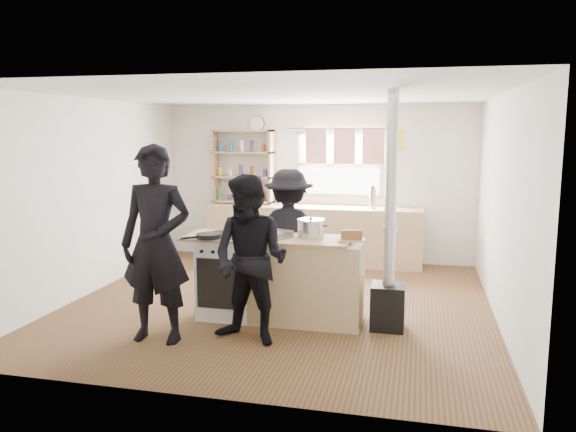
% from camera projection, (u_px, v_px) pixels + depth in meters
% --- Properties ---
extents(ground, '(5.00, 5.00, 0.01)m').
position_uv_depth(ground, '(280.00, 304.00, 6.85)').
color(ground, brown).
rests_on(ground, ground).
extents(back_counter, '(3.40, 0.55, 0.90)m').
position_uv_depth(back_counter, '(313.00, 235.00, 8.91)').
color(back_counter, tan).
rests_on(back_counter, ground).
extents(shelving_unit, '(1.00, 0.28, 1.20)m').
position_uv_depth(shelving_unit, '(243.00, 166.00, 9.14)').
color(shelving_unit, tan).
rests_on(shelving_unit, back_counter).
extents(thermos, '(0.10, 0.10, 0.33)m').
position_uv_depth(thermos, '(373.00, 198.00, 8.61)').
color(thermos, silver).
rests_on(thermos, back_counter).
extents(cooking_island, '(1.97, 0.64, 0.93)m').
position_uv_depth(cooking_island, '(280.00, 278.00, 6.21)').
color(cooking_island, white).
rests_on(cooking_island, ground).
extents(skillet_greens, '(0.40, 0.40, 0.05)m').
position_uv_depth(skillet_greens, '(209.00, 236.00, 6.10)').
color(skillet_greens, black).
rests_on(skillet_greens, cooking_island).
extents(roast_tray, '(0.44, 0.40, 0.07)m').
position_uv_depth(roast_tray, '(273.00, 233.00, 6.16)').
color(roast_tray, silver).
rests_on(roast_tray, cooking_island).
extents(stockpot_stove, '(0.21, 0.21, 0.17)m').
position_uv_depth(stockpot_stove, '(250.00, 228.00, 6.31)').
color(stockpot_stove, silver).
rests_on(stockpot_stove, cooking_island).
extents(stockpot_counter, '(0.30, 0.30, 0.22)m').
position_uv_depth(stockpot_counter, '(311.00, 228.00, 6.14)').
color(stockpot_counter, '#B5B5B7').
rests_on(stockpot_counter, cooking_island).
extents(bread_board, '(0.32, 0.25, 0.12)m').
position_uv_depth(bread_board, '(351.00, 236.00, 5.93)').
color(bread_board, tan).
rests_on(bread_board, cooking_island).
extents(flue_heater, '(0.35, 0.35, 2.50)m').
position_uv_depth(flue_heater, '(389.00, 269.00, 5.89)').
color(flue_heater, black).
rests_on(flue_heater, ground).
extents(person_near_left, '(0.73, 0.50, 1.96)m').
position_uv_depth(person_near_left, '(156.00, 244.00, 5.52)').
color(person_near_left, black).
rests_on(person_near_left, ground).
extents(person_near_right, '(0.94, 0.81, 1.67)m').
position_uv_depth(person_near_right, '(250.00, 260.00, 5.48)').
color(person_near_right, black).
rests_on(person_near_right, ground).
extents(person_far, '(1.11, 0.72, 1.62)m').
position_uv_depth(person_far, '(289.00, 234.00, 6.99)').
color(person_far, black).
rests_on(person_far, ground).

